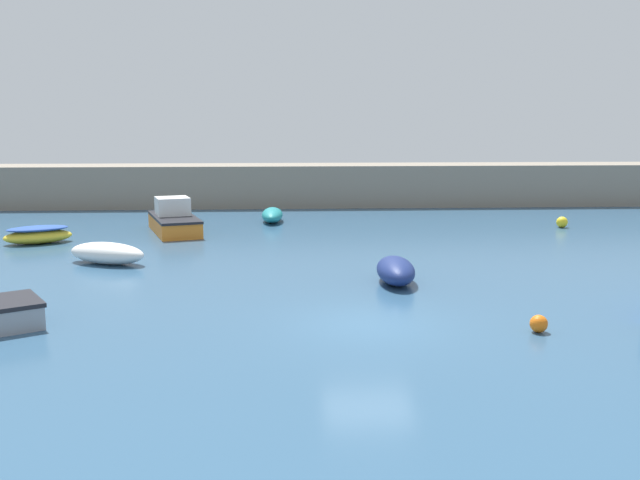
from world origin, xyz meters
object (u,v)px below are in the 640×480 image
rowboat_with_red_cover (38,235)px  mooring_buoy_orange (539,324)px  open_tender_yellow (272,215)px  mooring_buoy_yellow (562,222)px  motorboat_with_cabin (174,220)px  rowboat_white_midwater (396,270)px  rowboat_blue_near (107,253)px

rowboat_with_red_cover → mooring_buoy_orange: bearing=-63.3°
open_tender_yellow → mooring_buoy_yellow: 15.29m
motorboat_with_cabin → mooring_buoy_orange: size_ratio=11.28×
rowboat_white_midwater → mooring_buoy_yellow: bearing=-39.9°
motorboat_with_cabin → mooring_buoy_orange: (12.14, -17.36, -0.37)m
motorboat_with_cabin → rowboat_white_midwater: bearing=21.4°
open_tender_yellow → motorboat_with_cabin: (-4.82, -3.38, 0.23)m
open_tender_yellow → rowboat_white_midwater: size_ratio=1.11×
open_tender_yellow → rowboat_white_midwater: 15.51m
rowboat_blue_near → motorboat_with_cabin: motorboat_with_cabin is taller
rowboat_with_red_cover → motorboat_with_cabin: bearing=2.2°
rowboat_white_midwater → mooring_buoy_orange: size_ratio=6.22×
rowboat_white_midwater → rowboat_blue_near: rowboat_white_midwater is taller
rowboat_white_midwater → mooring_buoy_yellow: (10.59, 11.96, -0.15)m
rowboat_blue_near → motorboat_with_cabin: size_ratio=0.66×
rowboat_blue_near → mooring_buoy_yellow: size_ratio=6.15×
rowboat_blue_near → mooring_buoy_yellow: 22.79m
motorboat_with_cabin → mooring_buoy_yellow: bearing=73.9°
mooring_buoy_yellow → rowboat_with_red_cover: bearing=-172.6°
open_tender_yellow → rowboat_with_red_cover: 12.21m
rowboat_white_midwater → rowboat_blue_near: (-10.71, 3.85, -0.02)m
open_tender_yellow → mooring_buoy_orange: (7.32, -20.74, -0.14)m
open_tender_yellow → motorboat_with_cabin: bearing=126.0°
rowboat_with_red_cover → mooring_buoy_orange: (17.84, -14.53, -0.16)m
open_tender_yellow → motorboat_with_cabin: 5.89m
rowboat_white_midwater → motorboat_with_cabin: size_ratio=0.55×
rowboat_white_midwater → rowboat_blue_near: 11.38m
rowboat_blue_near → mooring_buoy_orange: 16.73m
mooring_buoy_orange → rowboat_with_red_cover: bearing=140.8°
mooring_buoy_orange → motorboat_with_cabin: bearing=125.0°
rowboat_white_midwater → rowboat_with_red_cover: (-14.94, 8.65, -0.04)m
rowboat_blue_near → rowboat_with_red_cover: (-4.23, 4.80, -0.02)m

